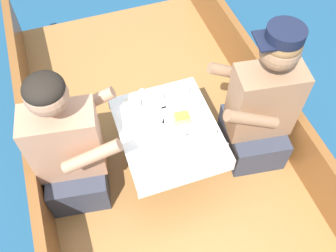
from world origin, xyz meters
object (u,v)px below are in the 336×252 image
at_px(person_starboard, 261,108).
at_px(sandwich, 182,118).
at_px(coffee_cup_starboard, 158,96).
at_px(tin_can, 211,132).
at_px(person_port, 69,150).
at_px(coffee_cup_port, 184,90).

xyz_separation_m(person_starboard, sandwich, (-0.50, 0.08, 0.02)).
xyz_separation_m(person_starboard, coffee_cup_starboard, (-0.58, 0.28, 0.02)).
bearing_deg(coffee_cup_starboard, person_starboard, -25.93).
distance_m(person_starboard, tin_can, 0.37).
distance_m(person_port, sandwich, 0.69).
bearing_deg(sandwich, person_starboard, -8.98).
relative_size(person_port, coffee_cup_port, 10.41).
height_order(person_port, person_starboard, person_starboard).
distance_m(sandwich, coffee_cup_port, 0.23).
bearing_deg(person_port, sandwich, 6.71).
height_order(person_port, tin_can, person_port).
height_order(person_starboard, tin_can, person_starboard).
bearing_deg(person_starboard, person_port, 3.32).
distance_m(person_starboard, coffee_cup_port, 0.49).
bearing_deg(sandwich, person_port, 178.18).
xyz_separation_m(person_port, tin_can, (0.82, -0.18, 0.04)).
height_order(coffee_cup_port, coffee_cup_starboard, coffee_cup_starboard).
bearing_deg(coffee_cup_starboard, coffee_cup_port, -0.13).
bearing_deg(coffee_cup_starboard, tin_can, -58.74).
bearing_deg(person_starboard, sandwich, -0.82).
relative_size(person_starboard, tin_can, 16.03).
height_order(person_starboard, coffee_cup_port, person_starboard).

